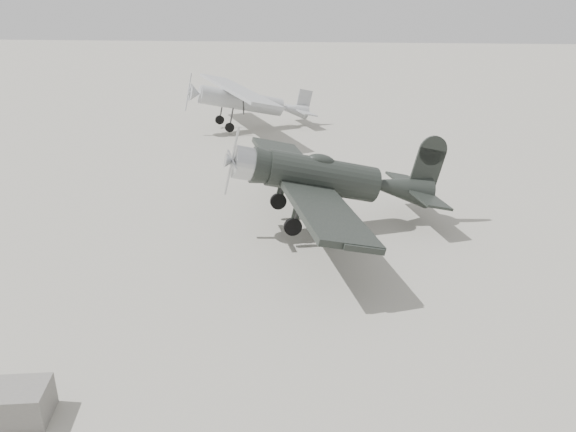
# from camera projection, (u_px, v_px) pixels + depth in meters

# --- Properties ---
(ground) EXTENTS (160.00, 160.00, 0.00)m
(ground) POSITION_uv_depth(u_px,v_px,m) (290.00, 257.00, 19.07)
(ground) COLOR #9C998B
(ground) RESTS_ON ground
(lowwing_monoplane) EXTENTS (8.35, 11.47, 3.71)m
(lowwing_monoplane) POSITION_uv_depth(u_px,v_px,m) (332.00, 179.00, 20.69)
(lowwing_monoplane) COLOR black
(lowwing_monoplane) RESTS_ON ground
(highwing_monoplane) EXTENTS (8.73, 11.06, 3.26)m
(highwing_monoplane) POSITION_uv_depth(u_px,v_px,m) (246.00, 98.00, 35.35)
(highwing_monoplane) COLOR #919496
(highwing_monoplane) RESTS_ON ground
(equipment_block) EXTENTS (1.70, 1.22, 0.78)m
(equipment_block) POSITION_uv_depth(u_px,v_px,m) (11.00, 404.00, 11.81)
(equipment_block) COLOR slate
(equipment_block) RESTS_ON ground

